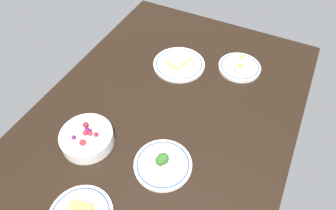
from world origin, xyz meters
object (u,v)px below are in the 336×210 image
(plate_sandwich, at_px, (179,63))
(bowl_berries, at_px, (87,138))
(plate_eggs, at_px, (240,66))
(plate_broccoli, at_px, (163,164))

(plate_sandwich, bearing_deg, bowl_berries, 167.15)
(bowl_berries, xyz_separation_m, plate_eggs, (0.58, -0.35, -0.01))
(plate_sandwich, xyz_separation_m, plate_eggs, (0.09, -0.24, 0.00))
(plate_sandwich, relative_size, plate_eggs, 1.24)
(plate_sandwich, height_order, plate_eggs, plate_eggs)
(bowl_berries, distance_m, plate_eggs, 0.68)
(bowl_berries, relative_size, plate_eggs, 1.01)
(plate_eggs, bearing_deg, bowl_berries, 149.28)
(bowl_berries, distance_m, plate_broccoli, 0.27)
(plate_eggs, relative_size, plate_broccoli, 0.94)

